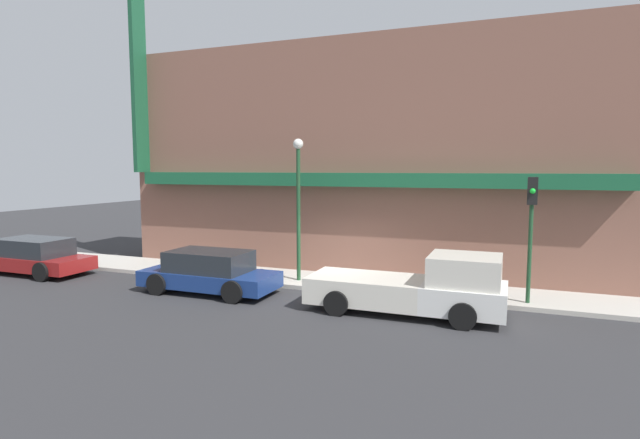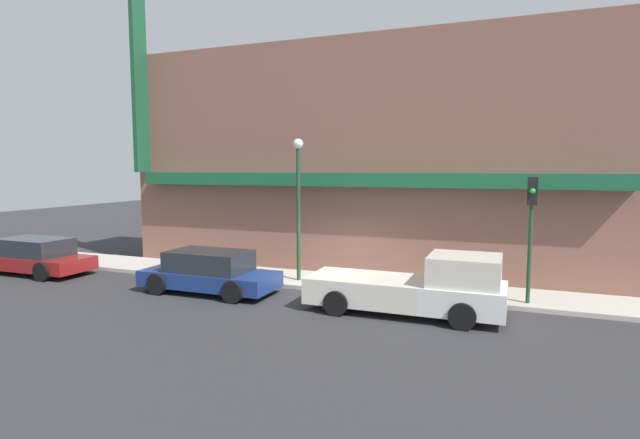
{
  "view_description": "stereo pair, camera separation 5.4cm",
  "coord_description": "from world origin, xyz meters",
  "px_view_note": "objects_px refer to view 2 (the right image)",
  "views": [
    {
      "loc": [
        5.62,
        -15.32,
        4.14
      ],
      "look_at": [
        -0.72,
        0.98,
        2.34
      ],
      "focal_mm": 28.0,
      "sensor_mm": 36.0,
      "label": 1
    },
    {
      "loc": [
        5.67,
        -15.3,
        4.14
      ],
      "look_at": [
        -0.72,
        0.98,
        2.34
      ],
      "focal_mm": 28.0,
      "sensor_mm": 36.0,
      "label": 2
    }
  ],
  "objects_px": {
    "parked_car": "(209,272)",
    "street_lamp": "(298,191)",
    "fire_hydrant": "(225,265)",
    "pickup_truck": "(418,287)",
    "background_car": "(35,256)",
    "traffic_light": "(531,217)"
  },
  "relations": [
    {
      "from": "parked_car",
      "to": "pickup_truck",
      "type": "bearing_deg",
      "value": 1.37
    },
    {
      "from": "pickup_truck",
      "to": "fire_hydrant",
      "type": "xyz_separation_m",
      "value": [
        -7.8,
        2.33,
        -0.33
      ]
    },
    {
      "from": "pickup_truck",
      "to": "background_car",
      "type": "xyz_separation_m",
      "value": [
        -15.07,
        0.04,
        -0.09
      ]
    },
    {
      "from": "pickup_truck",
      "to": "parked_car",
      "type": "xyz_separation_m",
      "value": [
        -6.95,
        0.0,
        -0.09
      ]
    },
    {
      "from": "pickup_truck",
      "to": "fire_hydrant",
      "type": "height_order",
      "value": "pickup_truck"
    },
    {
      "from": "parked_car",
      "to": "fire_hydrant",
      "type": "xyz_separation_m",
      "value": [
        -0.85,
        2.33,
        -0.24
      ]
    },
    {
      "from": "background_car",
      "to": "fire_hydrant",
      "type": "height_order",
      "value": "background_car"
    },
    {
      "from": "street_lamp",
      "to": "parked_car",
      "type": "bearing_deg",
      "value": -135.84
    },
    {
      "from": "pickup_truck",
      "to": "parked_car",
      "type": "bearing_deg",
      "value": 179.63
    },
    {
      "from": "parked_car",
      "to": "street_lamp",
      "type": "xyz_separation_m",
      "value": [
        2.28,
        2.22,
        2.63
      ]
    },
    {
      "from": "fire_hydrant",
      "to": "parked_car",
      "type": "bearing_deg",
      "value": -69.97
    },
    {
      "from": "background_car",
      "to": "fire_hydrant",
      "type": "bearing_deg",
      "value": 20.29
    },
    {
      "from": "street_lamp",
      "to": "fire_hydrant",
      "type": "bearing_deg",
      "value": 177.99
    },
    {
      "from": "parked_car",
      "to": "street_lamp",
      "type": "distance_m",
      "value": 4.13
    },
    {
      "from": "fire_hydrant",
      "to": "street_lamp",
      "type": "distance_m",
      "value": 4.25
    },
    {
      "from": "background_car",
      "to": "traffic_light",
      "type": "height_order",
      "value": "traffic_light"
    },
    {
      "from": "pickup_truck",
      "to": "traffic_light",
      "type": "distance_m",
      "value": 3.96
    },
    {
      "from": "background_car",
      "to": "traffic_light",
      "type": "xyz_separation_m",
      "value": [
        18.0,
        1.79,
        2.03
      ]
    },
    {
      "from": "parked_car",
      "to": "traffic_light",
      "type": "height_order",
      "value": "traffic_light"
    },
    {
      "from": "pickup_truck",
      "to": "fire_hydrant",
      "type": "relative_size",
      "value": 9.01
    },
    {
      "from": "traffic_light",
      "to": "street_lamp",
      "type": "bearing_deg",
      "value": 177.07
    },
    {
      "from": "fire_hydrant",
      "to": "traffic_light",
      "type": "xyz_separation_m",
      "value": [
        10.73,
        -0.5,
        2.27
      ]
    }
  ]
}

